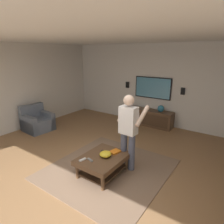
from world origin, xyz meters
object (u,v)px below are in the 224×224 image
Objects in this scene: armchair at (37,122)px; tv at (153,88)px; bowl at (105,154)px; person_standing at (129,128)px; remote_black at (103,152)px; book at (115,152)px; wall_speaker_left at (183,91)px; vase_round at (161,109)px; remote_white at (83,160)px; coffee_table at (103,161)px; media_console at (148,117)px; remote_grey at (90,160)px; wall_speaker_right at (127,85)px.

armchair is 0.67× the size of tv.
person_standing is at bearing -29.76° from bowl.
tv is at bearing 119.36° from remote_black.
person_standing is 0.59m from book.
book is at bearing 137.84° from person_standing.
book is 1.00× the size of wall_speaker_left.
tv reaches higher than vase_round.
remote_white is at bearing 149.37° from person_standing.
media_console is at bearing 8.73° from coffee_table.
remote_grey is at bearing 179.29° from vase_round.
wall_speaker_right is (3.51, 1.51, 0.99)m from coffee_table.
armchair is at bearing 128.50° from vase_round.
person_standing is 10.93× the size of remote_grey.
coffee_table is 0.31m from remote_grey.
bowl is (-0.46, 0.26, -0.48)m from person_standing.
book is at bearing -153.22° from wall_speaker_right.
book is (0.55, -0.22, 0.01)m from remote_grey.
tv is 3.12m from person_standing.
wall_speaker_right is (0.01, 1.02, 0.01)m from tv.
coffee_table is at bearing 129.86° from bowl.
remote_white and remote_black have the same top height.
vase_round is at bearing 112.53° from wall_speaker_left.
armchair is 3.73m from media_console.
remote_white is 1.00× the size of remote_grey.
tv reaches higher than book.
wall_speaker_left is (3.47, -0.47, 0.82)m from bowl.
remote_black is (0.12, 0.15, -0.04)m from bowl.
wall_speaker_left is at bearing 95.00° from remote_grey.
remote_white is at bearing 4.17° from media_console.
tv is 0.79m from vase_round.
vase_round is (3.52, -0.04, 0.25)m from remote_grey.
wall_speaker_right reaches higher than remote_black.
person_standing reaches higher than armchair.
wall_speaker_left is at bearing 40.24° from armchair.
person_standing is 7.45× the size of book.
coffee_table is at bearing -8.81° from armchair.
remote_grey is (-0.30, 0.16, -0.04)m from bowl.
armchair is 3.39m from book.
bowl reaches higher than coffee_table.
wall_speaker_left is (0.01, -1.02, -0.01)m from tv.
bowl reaches higher than book.
wall_speaker_right reaches higher than remote_white.
remote_grey is (-3.51, -0.39, 0.14)m from media_console.
book is 2.98m from vase_round.
tv is 3.87m from remote_grey.
coffee_table is 3.29m from media_console.
remote_white is at bearing -17.00° from book.
remote_grey is 3.53m from vase_round.
media_console is 7.73× the size of wall_speaker_left.
remote_white is (-1.07, -3.01, 0.13)m from armchair.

